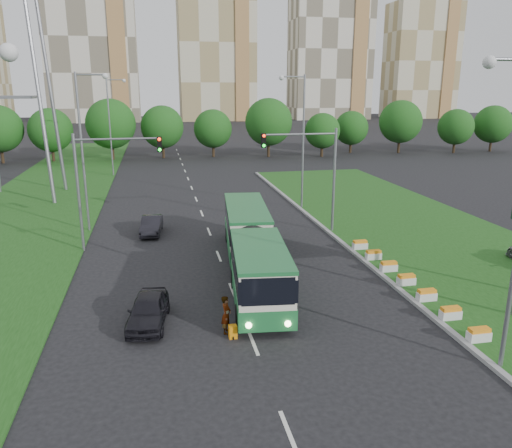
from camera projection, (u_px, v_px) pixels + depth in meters
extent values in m
plane|color=black|center=(285.00, 287.00, 28.24)|extent=(360.00, 360.00, 0.00)
cube|color=#194513|center=(422.00, 233.00, 38.27)|extent=(14.00, 60.00, 0.15)
cube|color=gray|center=(337.00, 238.00, 36.94)|extent=(0.30, 60.00, 0.18)
cube|color=#194513|center=(41.00, 203.00, 48.43)|extent=(12.00, 110.00, 0.10)
cylinder|color=gray|center=(334.00, 181.00, 37.86)|extent=(0.20, 0.20, 8.00)
cylinder|color=gray|center=(300.00, 134.00, 36.38)|extent=(5.50, 0.14, 0.14)
cube|color=black|center=(263.00, 140.00, 35.97)|extent=(0.32, 0.32, 1.00)
cylinder|color=gray|center=(79.00, 194.00, 33.41)|extent=(0.20, 0.20, 8.00)
cylinder|color=gray|center=(117.00, 139.00, 32.98)|extent=(5.50, 0.14, 0.14)
cube|color=black|center=(159.00, 144.00, 33.61)|extent=(0.32, 0.32, 1.00)
cube|color=beige|center=(91.00, 38.00, 158.41)|extent=(28.00, 15.00, 52.00)
cube|color=#C1BA9B|center=(216.00, 44.00, 166.30)|extent=(25.00, 15.00, 50.00)
cube|color=beige|center=(330.00, 50.00, 174.32)|extent=(27.00, 15.00, 47.00)
cube|color=#C1BA9B|center=(421.00, 62.00, 181.92)|extent=(24.00, 14.00, 40.00)
cube|color=beige|center=(269.00, 274.00, 25.24)|extent=(2.57, 7.08, 2.77)
cube|color=beige|center=(239.00, 226.00, 33.83)|extent=(2.57, 8.62, 2.77)
cylinder|color=black|center=(253.00, 249.00, 29.18)|extent=(2.57, 1.28, 2.57)
cube|color=#1C6432|center=(268.00, 290.00, 25.49)|extent=(2.65, 7.13, 0.97)
cube|color=#1C6432|center=(239.00, 239.00, 34.07)|extent=(2.65, 8.67, 0.97)
cube|color=black|center=(269.00, 265.00, 25.12)|extent=(2.65, 7.13, 1.08)
cube|color=black|center=(239.00, 220.00, 33.70)|extent=(2.65, 8.67, 1.08)
imported|color=black|center=(148.00, 310.00, 23.59)|extent=(2.28, 4.46, 1.45)
imported|color=black|center=(152.00, 225.00, 38.31)|extent=(1.84, 4.22, 1.35)
imported|color=gray|center=(226.00, 315.00, 22.71)|extent=(0.64, 0.77, 1.80)
cube|color=orange|center=(233.00, 332.00, 22.37)|extent=(0.36, 0.31, 0.62)
cylinder|color=black|center=(233.00, 338.00, 22.28)|extent=(0.04, 0.15, 0.15)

